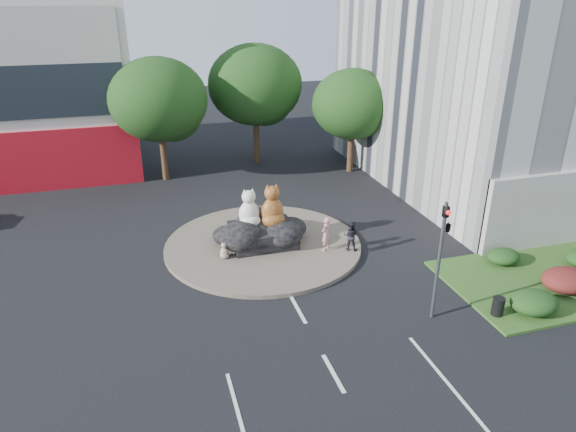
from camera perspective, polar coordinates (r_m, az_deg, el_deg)
The scene contains 19 objects.
ground at distance 18.48m, azimuth 5.06°, elevation -17.02°, with size 120.00×120.00×0.00m, color black.
roundabout_island at distance 26.41m, azimuth -2.79°, elevation -3.19°, with size 10.00×10.00×0.20m, color brown.
rock_plinth at distance 26.17m, azimuth -2.81°, elevation -2.12°, with size 3.20×2.60×0.90m, color black, non-canonical shape.
grass_verge at distance 26.49m, azimuth 27.62°, elevation -6.14°, with size 10.00×6.00×0.12m, color #2A4717.
tree_left at distance 35.68m, azimuth -14.07°, elevation 12.03°, with size 6.46×6.46×8.27m.
tree_mid at distance 38.51m, azimuth -3.59°, elevation 13.95°, with size 6.84×6.84×8.76m.
tree_right at distance 36.80m, azimuth 7.26°, elevation 11.89°, with size 5.70×5.70×7.30m.
hedge_near_green at distance 23.11m, azimuth 25.68°, elevation -8.65°, with size 2.00×1.60×0.90m, color #133611.
hedge_red at distance 25.31m, azimuth 28.53°, elevation -6.27°, with size 2.20×1.76×0.99m, color #481613.
hedge_back_green at distance 26.50m, azimuth 22.84°, elevation -4.17°, with size 1.60×1.28×0.72m, color #133611.
traffic_light at distance 20.12m, azimuth 17.00°, elevation -2.11°, with size 0.44×1.24×5.00m.
street_lamp at distance 28.77m, azimuth 23.88°, elevation 6.59°, with size 2.34×0.22×8.06m.
cat_white at distance 25.73m, azimuth -4.36°, elevation 0.94°, with size 1.22×1.05×2.03m, color white, non-canonical shape.
cat_tabby at distance 25.73m, azimuth -1.78°, elevation 1.25°, with size 1.34×1.16×2.23m, color #A57022, non-canonical shape.
kitten_calico at distance 24.91m, azimuth -7.10°, elevation -3.77°, with size 0.50×0.44×0.84m, color silver, non-canonical shape.
kitten_white at distance 26.13m, azimuth 0.89°, elevation -2.30°, with size 0.46×0.40×0.77m, color white, non-canonical shape.
pedestrian_pink at distance 25.36m, azimuth 4.22°, elevation -1.97°, with size 0.64×0.42×1.75m, color #D1878E.
pedestrian_dark at distance 25.53m, azimuth 6.99°, elevation -2.18°, with size 0.75×0.58×1.53m, color black.
litter_bin at distance 22.40m, azimuth 22.30°, elevation -9.26°, with size 0.48×0.48×0.77m, color black.
Camera 1 is at (-5.46, -12.93, 12.01)m, focal length 32.00 mm.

